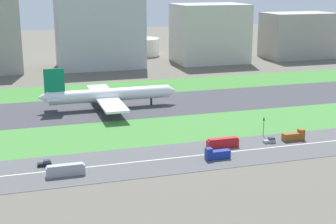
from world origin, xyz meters
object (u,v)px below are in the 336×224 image
object	(u,v)px
car_1	(45,163)
cargo_warehouse	(298,35)
fuel_tank_west	(109,45)
traffic_light	(264,125)
hangar_building	(99,31)
bus_0	(66,170)
airliner	(107,95)
truck_2	(217,154)
office_tower	(210,33)
bus_1	(223,143)
fuel_tank_east	(181,44)
truck_1	(294,136)
fuel_tank_centre	(143,47)
car_2	(270,141)

from	to	relation	value
car_1	cargo_warehouse	xyz separation A→B (m)	(200.96, 182.00, 16.04)
cargo_warehouse	fuel_tank_west	distance (m)	145.57
traffic_light	hangar_building	world-z (taller)	hangar_building
traffic_light	bus_0	bearing A→B (deg)	-166.68
airliner	truck_2	world-z (taller)	airliner
fuel_tank_west	office_tower	bearing A→B (deg)	-34.45
truck_2	cargo_warehouse	xyz separation A→B (m)	(145.97, 192.00, 15.30)
bus_1	hangar_building	bearing A→B (deg)	94.02
bus_1	fuel_tank_east	size ratio (longest dim) A/B	0.66
airliner	fuel_tank_east	distance (m)	182.60
truck_1	truck_2	bearing A→B (deg)	-164.02
airliner	fuel_tank_centre	xyz separation A→B (m)	(57.60, 159.00, 0.49)
car_2	fuel_tank_west	distance (m)	227.80
office_tower	fuel_tank_east	world-z (taller)	office_tower
truck_1	hangar_building	size ratio (longest dim) A/B	0.15
bus_1	truck_2	distance (m)	11.84
airliner	fuel_tank_east	world-z (taller)	airliner
bus_1	truck_2	xyz separation A→B (m)	(-6.34, -10.00, -0.15)
cargo_warehouse	hangar_building	bearing A→B (deg)	180.00
car_2	truck_2	world-z (taller)	truck_2
fuel_tank_west	bus_0	bearing A→B (deg)	-103.58
truck_1	hangar_building	bearing A→B (deg)	102.81
bus_1	fuel_tank_east	bearing A→B (deg)	75.02
truck_1	car_1	bearing A→B (deg)	180.00
car_1	traffic_light	world-z (taller)	traffic_light
truck_1	fuel_tank_east	size ratio (longest dim) A/B	0.48
car_2	traffic_light	xyz separation A→B (m)	(1.47, 7.99, 3.37)
car_2	cargo_warehouse	xyz separation A→B (m)	(120.93, 182.00, 16.04)
bus_1	bus_0	bearing A→B (deg)	-169.85
truck_1	bus_0	world-z (taller)	truck_1
truck_1	traffic_light	size ratio (longest dim) A/B	1.17
office_tower	car_2	bearing A→B (deg)	-104.87
office_tower	bus_1	bearing A→B (deg)	-110.21
bus_0	traffic_light	xyz separation A→B (m)	(76.00, 17.99, 2.47)
car_2	fuel_tank_centre	size ratio (longest dim) A/B	0.17
fuel_tank_centre	car_1	bearing A→B (deg)	-111.61
traffic_light	fuel_tank_centre	size ratio (longest dim) A/B	0.28
truck_2	cargo_warehouse	bearing A→B (deg)	-127.24
hangar_building	fuel_tank_centre	bearing A→B (deg)	47.41
hangar_building	fuel_tank_east	distance (m)	87.76
truck_1	truck_2	size ratio (longest dim) A/B	1.00
traffic_light	office_tower	distance (m)	180.95
cargo_warehouse	bus_1	bearing A→B (deg)	-127.49
car_2	car_1	bearing A→B (deg)	180.00
truck_1	fuel_tank_centre	size ratio (longest dim) A/B	0.33
fuel_tank_centre	fuel_tank_east	distance (m)	32.19
truck_1	office_tower	size ratio (longest dim) A/B	0.17
car_1	cargo_warehouse	bearing A→B (deg)	42.17
cargo_warehouse	fuel_tank_west	world-z (taller)	cargo_warehouse
bus_0	office_tower	xyz separation A→B (m)	(122.86, 192.00, 18.90)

